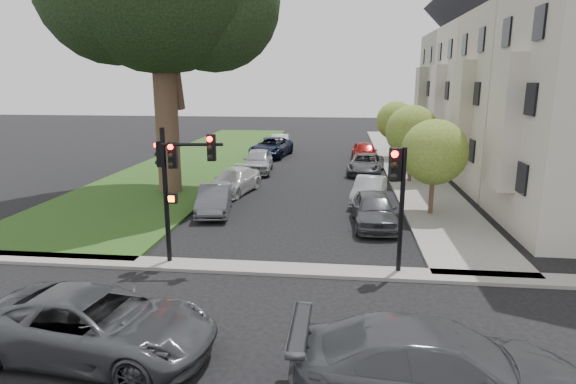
# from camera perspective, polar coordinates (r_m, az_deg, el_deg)

# --- Properties ---
(ground) EXTENTS (140.00, 140.00, 0.00)m
(ground) POSITION_cam_1_polar(r_m,az_deg,el_deg) (14.42, -2.29, -12.32)
(ground) COLOR black
(ground) RESTS_ON ground
(grass_strip) EXTENTS (8.00, 44.00, 0.12)m
(grass_strip) POSITION_cam_1_polar(r_m,az_deg,el_deg) (38.97, -10.08, 3.87)
(grass_strip) COLOR #264717
(grass_strip) RESTS_ON ground
(sidewalk_right) EXTENTS (3.50, 44.00, 0.12)m
(sidewalk_right) POSITION_cam_1_polar(r_m,az_deg,el_deg) (37.67, 13.61, 3.39)
(sidewalk_right) COLOR gray
(sidewalk_right) RESTS_ON ground
(sidewalk_cross) EXTENTS (60.00, 1.00, 0.12)m
(sidewalk_cross) POSITION_cam_1_polar(r_m,az_deg,el_deg) (16.21, -1.21, -9.11)
(sidewalk_cross) COLOR gray
(sidewalk_cross) RESTS_ON ground
(house_b) EXTENTS (7.70, 7.55, 15.97)m
(house_b) POSITION_cam_1_polar(r_m,az_deg,el_deg) (30.23, 27.40, 13.11)
(house_b) COLOR tan
(house_b) RESTS_ON ground
(house_c) EXTENTS (7.70, 7.55, 15.97)m
(house_c) POSITION_cam_1_polar(r_m,az_deg,el_deg) (37.36, 23.32, 13.23)
(house_c) COLOR beige
(house_c) RESTS_ON ground
(house_d) EXTENTS (7.70, 7.55, 15.97)m
(house_d) POSITION_cam_1_polar(r_m,az_deg,el_deg) (44.61, 20.55, 13.28)
(house_d) COLOR #9C978C
(house_d) RESTS_ON ground
(small_tree_a) EXTENTS (3.00, 3.00, 4.50)m
(small_tree_a) POSITION_cam_1_polar(r_m,az_deg,el_deg) (22.92, 16.95, 4.53)
(small_tree_a) COLOR #4B352A
(small_tree_a) RESTS_ON ground
(small_tree_b) EXTENTS (3.17, 3.17, 4.75)m
(small_tree_b) POSITION_cam_1_polar(r_m,az_deg,el_deg) (30.26, 14.47, 6.97)
(small_tree_b) COLOR #4B352A
(small_tree_b) RESTS_ON ground
(small_tree_c) EXTENTS (3.06, 3.06, 4.59)m
(small_tree_c) POSITION_cam_1_polar(r_m,az_deg,el_deg) (39.41, 12.66, 8.24)
(small_tree_c) COLOR #4B352A
(small_tree_c) RESTS_ON ground
(traffic_signal_main) EXTENTS (2.30, 0.60, 4.70)m
(traffic_signal_main) POSITION_cam_1_polar(r_m,az_deg,el_deg) (16.32, -13.19, 2.36)
(traffic_signal_main) COLOR black
(traffic_signal_main) RESTS_ON ground
(traffic_signal_secondary) EXTENTS (0.57, 0.46, 4.18)m
(traffic_signal_secondary) POSITION_cam_1_polar(r_m,az_deg,el_deg) (15.52, 12.93, 0.58)
(traffic_signal_secondary) COLOR black
(traffic_signal_secondary) RESTS_ON ground
(car_cross_near) EXTENTS (5.80, 3.17, 1.54)m
(car_cross_near) POSITION_cam_1_polar(r_m,az_deg,el_deg) (12.18, -21.81, -14.33)
(car_cross_near) COLOR #3F4247
(car_cross_near) RESTS_ON ground
(car_cross_far) EXTENTS (5.75, 2.34, 1.67)m
(car_cross_far) POSITION_cam_1_polar(r_m,az_deg,el_deg) (10.20, 17.39, -19.26)
(car_cross_far) COLOR #3F4247
(car_cross_far) RESTS_ON ground
(car_parked_0) EXTENTS (1.91, 4.46, 1.50)m
(car_parked_0) POSITION_cam_1_polar(r_m,az_deg,el_deg) (21.09, 10.17, -2.04)
(car_parked_0) COLOR #3F4247
(car_parked_0) RESTS_ON ground
(car_parked_1) EXTENTS (2.12, 4.24, 1.33)m
(car_parked_1) POSITION_cam_1_polar(r_m,az_deg,el_deg) (25.08, 9.60, 0.21)
(car_parked_1) COLOR #999BA0
(car_parked_1) RESTS_ON ground
(car_parked_2) EXTENTS (2.84, 5.03, 1.33)m
(car_parked_2) POSITION_cam_1_polar(r_m,az_deg,el_deg) (32.94, 9.21, 3.30)
(car_parked_2) COLOR #3F4247
(car_parked_2) RESTS_ON ground
(car_parked_3) EXTENTS (2.08, 4.57, 1.52)m
(car_parked_3) POSITION_cam_1_polar(r_m,az_deg,el_deg) (37.88, 9.05, 4.72)
(car_parked_3) COLOR maroon
(car_parked_3) RESTS_ON ground
(car_parked_5) EXTENTS (2.05, 4.27, 1.35)m
(car_parked_5) POSITION_cam_1_polar(r_m,az_deg,el_deg) (23.05, -8.71, -0.88)
(car_parked_5) COLOR #3F4247
(car_parked_5) RESTS_ON ground
(car_parked_6) EXTENTS (2.82, 4.95, 1.35)m
(car_parked_6) POSITION_cam_1_polar(r_m,az_deg,el_deg) (27.03, -6.44, 1.27)
(car_parked_6) COLOR silver
(car_parked_6) RESTS_ON ground
(car_parked_7) EXTENTS (2.27, 4.82, 1.60)m
(car_parked_7) POSITION_cam_1_polar(r_m,az_deg,el_deg) (33.05, -3.58, 3.71)
(car_parked_7) COLOR #999BA0
(car_parked_7) RESTS_ON ground
(car_parked_8) EXTENTS (3.33, 5.97, 1.58)m
(car_parked_8) POSITION_cam_1_polar(r_m,az_deg,el_deg) (39.83, -2.00, 5.33)
(car_parked_8) COLOR black
(car_parked_8) RESTS_ON ground
(car_parked_9) EXTENTS (2.02, 4.50, 1.43)m
(car_parked_9) POSITION_cam_1_polar(r_m,az_deg,el_deg) (43.26, -0.96, 5.86)
(car_parked_9) COLOR silver
(car_parked_9) RESTS_ON ground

